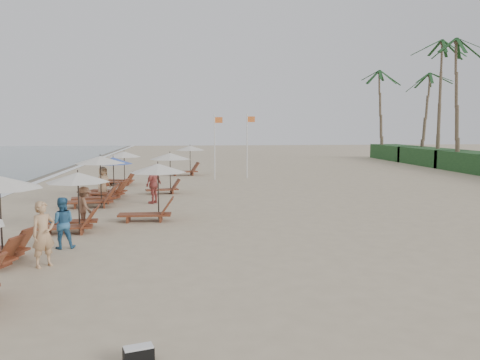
{
  "coord_description": "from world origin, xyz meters",
  "views": [
    {
      "loc": [
        -1.43,
        -14.74,
        3.69
      ],
      "look_at": [
        1.0,
        6.79,
        1.3
      ],
      "focal_mm": 36.51,
      "sensor_mm": 36.0,
      "label": 1
    }
  ],
  "objects": [
    {
      "name": "ground",
      "position": [
        0.0,
        0.0,
        0.0
      ],
      "size": [
        160.0,
        160.0,
        0.0
      ],
      "primitive_type": "plane",
      "color": "tan",
      "rests_on": "ground"
    },
    {
      "name": "lounger_station_2",
      "position": [
        -5.38,
        2.81,
        1.1
      ],
      "size": [
        2.47,
        2.22,
        2.09
      ],
      "color": "brown",
      "rests_on": "ground"
    },
    {
      "name": "lounger_station_3",
      "position": [
        -5.62,
        8.43,
        1.1
      ],
      "size": [
        2.76,
        2.32,
        2.32
      ],
      "color": "brown",
      "rests_on": "ground"
    },
    {
      "name": "lounger_station_4",
      "position": [
        -5.41,
        11.16,
        0.97
      ],
      "size": [
        2.53,
        2.43,
        2.09
      ],
      "color": "brown",
      "rests_on": "ground"
    },
    {
      "name": "lounger_station_5",
      "position": [
        -5.46,
        16.6,
        1.09
      ],
      "size": [
        2.44,
        2.2,
        2.12
      ],
      "color": "brown",
      "rests_on": "ground"
    },
    {
      "name": "inland_station_0",
      "position": [
        -2.74,
        4.5,
        1.33
      ],
      "size": [
        2.74,
        2.24,
        2.22
      ],
      "color": "brown",
      "rests_on": "ground"
    },
    {
      "name": "inland_station_1",
      "position": [
        -2.42,
        12.31,
        1.48
      ],
      "size": [
        2.56,
        2.24,
        2.22
      ],
      "color": "brown",
      "rests_on": "ground"
    },
    {
      "name": "inland_station_2",
      "position": [
        -1.32,
        22.29,
        1.29
      ],
      "size": [
        2.87,
        2.24,
        2.22
      ],
      "color": "brown",
      "rests_on": "ground"
    },
    {
      "name": "beachgoer_near",
      "position": [
        -5.15,
        -1.69,
        0.88
      ],
      "size": [
        0.75,
        0.74,
        1.75
      ],
      "primitive_type": "imported",
      "rotation": [
        0.0,
        0.0,
        0.75
      ],
      "color": "tan",
      "rests_on": "ground"
    },
    {
      "name": "beachgoer_mid_a",
      "position": [
        -5.16,
        0.28,
        0.78
      ],
      "size": [
        0.85,
        0.71,
        1.57
      ],
      "primitive_type": "imported",
      "rotation": [
        0.0,
        0.0,
        3.31
      ],
      "color": "#2F648D",
      "rests_on": "ground"
    },
    {
      "name": "beachgoer_mid_b",
      "position": [
        -5.17,
        3.65,
        0.74
      ],
      "size": [
        1.0,
        1.1,
        1.48
      ],
      "primitive_type": "imported",
      "rotation": [
        0.0,
        0.0,
        2.19
      ],
      "color": "#885F45",
      "rests_on": "ground"
    },
    {
      "name": "beachgoer_far_a",
      "position": [
        -2.95,
        8.78,
        0.93
      ],
      "size": [
        0.96,
        1.16,
        1.86
      ],
      "primitive_type": "imported",
      "rotation": [
        0.0,
        0.0,
        4.16
      ],
      "color": "#B34F47",
      "rests_on": "ground"
    },
    {
      "name": "beachgoer_far_b",
      "position": [
        -5.69,
        11.13,
        0.8
      ],
      "size": [
        0.91,
        0.92,
        1.6
      ],
      "primitive_type": "imported",
      "rotation": [
        0.0,
        0.0,
        0.81
      ],
      "color": "tan",
      "rests_on": "ground"
    },
    {
      "name": "duffel_bag",
      "position": [
        -2.19,
        -7.3,
        0.13
      ],
      "size": [
        0.51,
        0.35,
        0.26
      ],
      "color": "black",
      "rests_on": "ground"
    },
    {
      "name": "flag_pole_near",
      "position": [
        0.64,
        18.86,
        2.5
      ],
      "size": [
        0.6,
        0.08,
        4.52
      ],
      "color": "silver",
      "rests_on": "ground"
    },
    {
      "name": "flag_pole_far",
      "position": [
        2.99,
        19.64,
        2.54
      ],
      "size": [
        0.6,
        0.08,
        4.58
      ],
      "color": "silver",
      "rests_on": "ground"
    }
  ]
}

